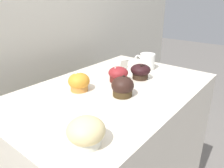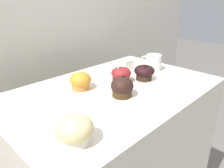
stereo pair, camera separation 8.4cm
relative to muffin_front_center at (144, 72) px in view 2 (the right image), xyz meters
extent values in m
cube|color=beige|center=(-0.19, 0.63, -0.06)|extent=(3.20, 0.10, 1.80)
cube|color=silver|center=(-0.19, 0.03, -0.50)|extent=(1.00, 0.64, 0.93)
cylinder|color=#312217|center=(0.00, 0.00, -0.02)|extent=(0.08, 0.08, 0.05)
ellipsoid|color=black|center=(0.00, 0.00, 0.01)|extent=(0.10, 0.10, 0.06)
sphere|color=black|center=(0.00, -0.02, 0.03)|extent=(0.01, 0.01, 0.01)
sphere|color=black|center=(-0.01, -0.01, 0.03)|extent=(0.01, 0.01, 0.01)
cylinder|color=#501C18|center=(-0.10, 0.06, -0.02)|extent=(0.08, 0.08, 0.04)
ellipsoid|color=maroon|center=(-0.10, 0.06, 0.01)|extent=(0.10, 0.10, 0.06)
sphere|color=white|center=(-0.12, 0.07, 0.03)|extent=(0.01, 0.01, 0.01)
cylinder|color=#CA853B|center=(-0.30, 0.13, -0.02)|extent=(0.08, 0.08, 0.05)
ellipsoid|color=orange|center=(-0.30, 0.13, 0.01)|extent=(0.10, 0.10, 0.07)
sphere|color=white|center=(-0.30, 0.14, 0.04)|extent=(0.01, 0.01, 0.01)
sphere|color=white|center=(-0.29, 0.14, 0.04)|extent=(0.01, 0.01, 0.01)
cylinder|color=#402F18|center=(-0.22, -0.05, -0.02)|extent=(0.08, 0.08, 0.05)
ellipsoid|color=black|center=(-0.22, -0.05, 0.01)|extent=(0.10, 0.10, 0.07)
sphere|color=black|center=(-0.21, -0.05, 0.04)|extent=(0.01, 0.01, 0.01)
cylinder|color=silver|center=(-0.55, -0.16, -0.02)|extent=(0.08, 0.08, 0.05)
ellipsoid|color=beige|center=(-0.55, -0.16, 0.01)|extent=(0.11, 0.11, 0.07)
cylinder|color=white|center=(0.16, 0.05, 0.01)|extent=(0.08, 0.08, 0.09)
torus|color=white|center=(0.16, 0.11, 0.01)|extent=(0.01, 0.05, 0.05)
cylinder|color=black|center=(0.16, 0.05, 0.05)|extent=(0.07, 0.07, 0.01)
cube|color=white|center=(0.07, 0.17, -0.01)|extent=(0.05, 0.04, 0.06)
cube|color=silver|center=(0.06, 0.15, -0.01)|extent=(0.05, 0.04, 0.06)
camera|label=1|loc=(-0.91, -0.54, 0.36)|focal=35.00mm
camera|label=2|loc=(-0.85, -0.61, 0.36)|focal=35.00mm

